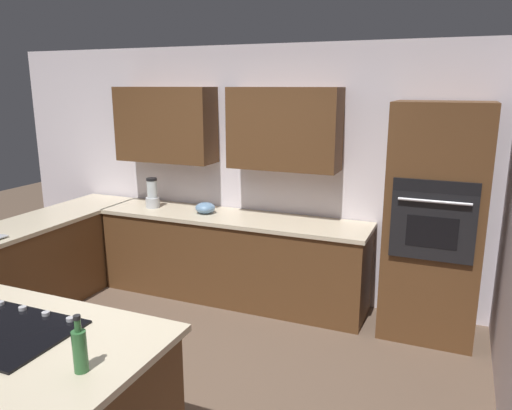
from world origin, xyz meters
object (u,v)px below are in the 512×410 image
wall_oven (434,223)px  mixing_bowl (205,208)px  blender (152,195)px  cooktop (2,331)px  second_bottle (80,349)px

wall_oven → mixing_bowl: bearing=0.1°
blender → wall_oven: bearing=-179.9°
blender → mixing_bowl: bearing=180.0°
cooktop → wall_oven: bearing=-127.5°
wall_oven → second_bottle: size_ratio=7.30×
cooktop → blender: size_ratio=2.33×
mixing_bowl → blender: bearing=-0.0°
wall_oven → blender: wall_oven is taller
mixing_bowl → second_bottle: second_bottle is taller
wall_oven → cooktop: 3.38m
second_bottle → blender: bearing=-61.7°
wall_oven → cooktop: bearing=52.5°
cooktop → blender: (0.85, -2.67, 0.13)m
wall_oven → second_bottle: wall_oven is taller
second_bottle → wall_oven: bearing=-116.4°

